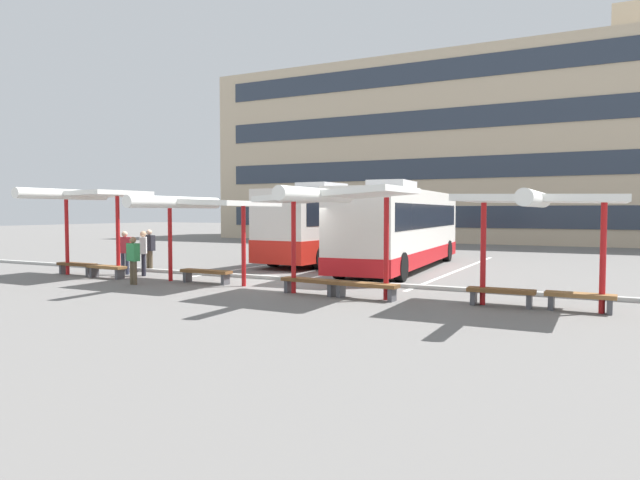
{
  "coord_description": "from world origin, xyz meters",
  "views": [
    {
      "loc": [
        9.4,
        -16.45,
        2.38
      ],
      "look_at": [
        -0.17,
        2.48,
        1.31
      ],
      "focal_mm": 31.95,
      "sensor_mm": 36.0,
      "label": 1
    }
  ],
  "objects_px": {
    "waiting_shelter_0": "(85,197)",
    "bench_1": "(107,269)",
    "waiting_shelter_1": "(200,204)",
    "waiting_passenger_1": "(133,257)",
    "bench_6": "(580,298)",
    "waiting_passenger_0": "(143,250)",
    "waiting_passenger_3": "(125,250)",
    "bench_2": "(206,273)",
    "bench_0": "(77,266)",
    "coach_bus_0": "(335,226)",
    "bench_3": "(310,282)",
    "waiting_shelter_2": "(334,197)",
    "waiting_passenger_2": "(149,247)",
    "bench_4": "(366,287)",
    "waiting_shelter_3": "(540,201)",
    "coach_bus_1": "(402,228)",
    "bench_5": "(501,293)"
  },
  "relations": [
    {
      "from": "waiting_shelter_0",
      "to": "bench_1",
      "type": "relative_size",
      "value": 2.58
    },
    {
      "from": "bench_3",
      "to": "waiting_shelter_3",
      "type": "bearing_deg",
      "value": 0.58
    },
    {
      "from": "bench_5",
      "to": "bench_6",
      "type": "height_order",
      "value": "same"
    },
    {
      "from": "waiting_shelter_0",
      "to": "bench_6",
      "type": "height_order",
      "value": "waiting_shelter_0"
    },
    {
      "from": "bench_1",
      "to": "bench_5",
      "type": "bearing_deg",
      "value": 0.23
    },
    {
      "from": "waiting_shelter_2",
      "to": "bench_0",
      "type": "bearing_deg",
      "value": 176.16
    },
    {
      "from": "waiting_shelter_1",
      "to": "bench_4",
      "type": "height_order",
      "value": "waiting_shelter_1"
    },
    {
      "from": "waiting_shelter_2",
      "to": "bench_4",
      "type": "height_order",
      "value": "waiting_shelter_2"
    },
    {
      "from": "bench_6",
      "to": "waiting_passenger_1",
      "type": "xyz_separation_m",
      "value": [
        -13.19,
        -1.01,
        0.55
      ]
    },
    {
      "from": "coach_bus_1",
      "to": "waiting_shelter_0",
      "type": "distance_m",
      "value": 12.29
    },
    {
      "from": "waiting_shelter_1",
      "to": "waiting_shelter_2",
      "type": "relative_size",
      "value": 1.07
    },
    {
      "from": "coach_bus_0",
      "to": "waiting_shelter_3",
      "type": "relative_size",
      "value": 2.09
    },
    {
      "from": "coach_bus_0",
      "to": "bench_3",
      "type": "relative_size",
      "value": 5.55
    },
    {
      "from": "bench_6",
      "to": "waiting_passenger_3",
      "type": "distance_m",
      "value": 15.72
    },
    {
      "from": "bench_2",
      "to": "waiting_shelter_3",
      "type": "bearing_deg",
      "value": -2.96
    },
    {
      "from": "bench_0",
      "to": "waiting_shelter_2",
      "type": "distance_m",
      "value": 11.31
    },
    {
      "from": "waiting_shelter_0",
      "to": "bench_1",
      "type": "height_order",
      "value": "waiting_shelter_0"
    },
    {
      "from": "waiting_shelter_0",
      "to": "waiting_passenger_0",
      "type": "relative_size",
      "value": 2.59
    },
    {
      "from": "waiting_passenger_3",
      "to": "bench_2",
      "type": "bearing_deg",
      "value": -9.78
    },
    {
      "from": "bench_0",
      "to": "waiting_shelter_2",
      "type": "height_order",
      "value": "waiting_shelter_2"
    },
    {
      "from": "coach_bus_1",
      "to": "waiting_passenger_0",
      "type": "relative_size",
      "value": 7.19
    },
    {
      "from": "waiting_shelter_0",
      "to": "bench_0",
      "type": "distance_m",
      "value": 2.75
    },
    {
      "from": "coach_bus_0",
      "to": "waiting_passenger_0",
      "type": "xyz_separation_m",
      "value": [
        -3.8,
        -8.52,
        -0.72
      ]
    },
    {
      "from": "coach_bus_0",
      "to": "waiting_passenger_3",
      "type": "bearing_deg",
      "value": -119.25
    },
    {
      "from": "bench_0",
      "to": "waiting_passenger_0",
      "type": "xyz_separation_m",
      "value": [
        2.47,
        0.89,
        0.62
      ]
    },
    {
      "from": "bench_5",
      "to": "coach_bus_0",
      "type": "bearing_deg",
      "value": 133.54
    },
    {
      "from": "waiting_shelter_0",
      "to": "bench_2",
      "type": "distance_m",
      "value": 5.66
    },
    {
      "from": "waiting_shelter_3",
      "to": "waiting_shelter_0",
      "type": "bearing_deg",
      "value": 179.82
    },
    {
      "from": "waiting_shelter_0",
      "to": "bench_3",
      "type": "xyz_separation_m",
      "value": [
        9.22,
        -0.11,
        -2.58
      ]
    },
    {
      "from": "bench_4",
      "to": "waiting_passenger_3",
      "type": "bearing_deg",
      "value": 171.67
    },
    {
      "from": "bench_5",
      "to": "waiting_passenger_2",
      "type": "height_order",
      "value": "waiting_passenger_2"
    },
    {
      "from": "bench_4",
      "to": "waiting_shelter_3",
      "type": "xyz_separation_m",
      "value": [
        4.37,
        0.23,
        2.28
      ]
    },
    {
      "from": "bench_0",
      "to": "waiting_passenger_3",
      "type": "distance_m",
      "value": 1.87
    },
    {
      "from": "coach_bus_0",
      "to": "bench_0",
      "type": "relative_size",
      "value": 5.76
    },
    {
      "from": "waiting_shelter_2",
      "to": "waiting_shelter_3",
      "type": "distance_m",
      "value": 5.28
    },
    {
      "from": "bench_3",
      "to": "waiting_passenger_2",
      "type": "distance_m",
      "value": 9.05
    },
    {
      "from": "waiting_shelter_0",
      "to": "bench_4",
      "type": "relative_size",
      "value": 2.31
    },
    {
      "from": "bench_0",
      "to": "waiting_shelter_2",
      "type": "relative_size",
      "value": 0.38
    },
    {
      "from": "bench_1",
      "to": "waiting_passenger_0",
      "type": "height_order",
      "value": "waiting_passenger_0"
    },
    {
      "from": "coach_bus_1",
      "to": "bench_6",
      "type": "relative_size",
      "value": 7.55
    },
    {
      "from": "waiting_passenger_0",
      "to": "waiting_passenger_3",
      "type": "bearing_deg",
      "value": 178.45
    },
    {
      "from": "bench_0",
      "to": "bench_4",
      "type": "distance_m",
      "value": 11.94
    },
    {
      "from": "bench_2",
      "to": "waiting_passenger_2",
      "type": "height_order",
      "value": "waiting_passenger_2"
    },
    {
      "from": "coach_bus_0",
      "to": "bench_4",
      "type": "bearing_deg",
      "value": -60.6
    },
    {
      "from": "waiting_passenger_0",
      "to": "waiting_passenger_3",
      "type": "relative_size",
      "value": 1.01
    },
    {
      "from": "coach_bus_0",
      "to": "bench_2",
      "type": "bearing_deg",
      "value": -92.19
    },
    {
      "from": "bench_2",
      "to": "waiting_passenger_1",
      "type": "bearing_deg",
      "value": -146.07
    },
    {
      "from": "bench_1",
      "to": "waiting_shelter_3",
      "type": "height_order",
      "value": "waiting_shelter_3"
    },
    {
      "from": "waiting_passenger_1",
      "to": "bench_1",
      "type": "bearing_deg",
      "value": 157.46
    },
    {
      "from": "waiting_shelter_1",
      "to": "waiting_passenger_1",
      "type": "xyz_separation_m",
      "value": [
        -1.93,
        -1.0,
        -1.74
      ]
    }
  ]
}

